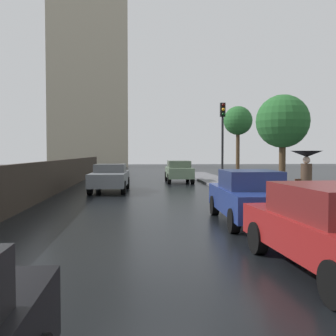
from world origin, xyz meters
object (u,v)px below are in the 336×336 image
at_px(car_grey_behind_camera, 110,177).
at_px(traffic_light, 223,129).
at_px(car_green_far_ahead, 179,171).
at_px(street_tree_near, 283,122).
at_px(pedestrian_with_umbrella_near, 306,164).
at_px(street_tree_far, 238,122).
at_px(car_red_far_lane, 332,228).
at_px(car_blue_near_kerb, 250,196).

xyz_separation_m(car_grey_behind_camera, traffic_light, (6.09, 0.80, 2.56)).
relative_size(car_green_far_ahead, street_tree_near, 0.82).
relative_size(pedestrian_with_umbrella_near, street_tree_far, 0.36).
height_order(car_red_far_lane, pedestrian_with_umbrella_near, pedestrian_with_umbrella_near).
relative_size(car_grey_behind_camera, street_tree_far, 0.87).
relative_size(pedestrian_with_umbrella_near, street_tree_near, 0.41).
bearing_deg(car_red_far_lane, street_tree_far, 75.93).
bearing_deg(traffic_light, pedestrian_with_umbrella_near, -85.10).
relative_size(traffic_light, street_tree_near, 0.97).
bearing_deg(traffic_light, car_grey_behind_camera, -172.51).
height_order(car_green_far_ahead, pedestrian_with_umbrella_near, pedestrian_with_umbrella_near).
relative_size(pedestrian_with_umbrella_near, traffic_light, 0.42).
xyz_separation_m(car_blue_near_kerb, street_tree_far, (3.91, 16.45, 3.47)).
height_order(car_blue_near_kerb, car_grey_behind_camera, car_blue_near_kerb).
height_order(pedestrian_with_umbrella_near, traffic_light, traffic_light).
distance_m(car_grey_behind_camera, traffic_light, 6.65).
distance_m(car_blue_near_kerb, car_green_far_ahead, 15.22).
relative_size(car_grey_behind_camera, pedestrian_with_umbrella_near, 2.41).
xyz_separation_m(car_blue_near_kerb, car_green_far_ahead, (-0.45, 15.21, 0.02)).
relative_size(car_grey_behind_camera, street_tree_near, 0.98).
distance_m(car_grey_behind_camera, street_tree_far, 11.64).
xyz_separation_m(car_red_far_lane, street_tree_near, (3.56, 11.64, 2.69)).
xyz_separation_m(street_tree_near, street_tree_far, (0.33, 9.51, 0.78)).
height_order(pedestrian_with_umbrella_near, street_tree_near, street_tree_near).
relative_size(car_green_far_ahead, traffic_light, 0.85).
height_order(car_green_far_ahead, car_red_far_lane, car_red_far_lane).
xyz_separation_m(car_red_far_lane, street_tree_far, (3.89, 21.15, 3.47)).
distance_m(car_grey_behind_camera, car_red_far_lane, 14.84).
xyz_separation_m(car_green_far_ahead, traffic_light, (1.88, -5.03, 2.53)).
xyz_separation_m(pedestrian_with_umbrella_near, traffic_light, (-0.77, 8.97, 1.65)).
relative_size(car_blue_near_kerb, street_tree_far, 0.81).
bearing_deg(car_blue_near_kerb, pedestrian_with_umbrella_near, 30.31).
distance_m(car_red_far_lane, pedestrian_with_umbrella_near, 6.37).
distance_m(traffic_light, street_tree_near, 3.89).
height_order(car_red_far_lane, traffic_light, traffic_light).
distance_m(car_red_far_lane, traffic_light, 15.17).
bearing_deg(car_green_far_ahead, traffic_light, -69.08).
bearing_deg(car_blue_near_kerb, car_red_far_lane, -88.25).
bearing_deg(car_blue_near_kerb, traffic_light, 83.46).
height_order(car_green_far_ahead, traffic_light, traffic_light).
height_order(car_grey_behind_camera, street_tree_far, street_tree_far).
xyz_separation_m(car_green_far_ahead, car_red_far_lane, (0.47, -19.91, -0.02)).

